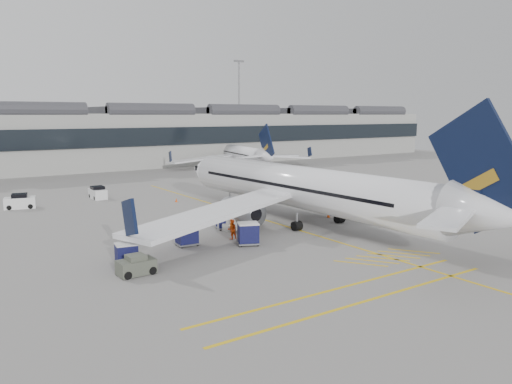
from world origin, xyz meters
TOP-DOWN VIEW (x-y plane):
  - ground at (0.00, 0.00)m, footprint 220.00×220.00m
  - terminal at (0.00, 71.93)m, footprint 200.00×20.45m
  - light_masts at (-1.67, 86.00)m, footprint 113.00×0.60m
  - apron_markings at (10.00, 10.00)m, footprint 0.25×60.00m
  - airliner_main at (12.50, 6.07)m, footprint 41.24×45.10m
  - airliner_far at (36.54, 56.94)m, footprint 31.12×34.30m
  - belt_loader at (5.54, 8.04)m, footprint 4.73×2.37m
  - baggage_cart_a at (3.06, 2.10)m, footprint 2.24×2.07m
  - baggage_cart_b at (4.49, 8.26)m, footprint 1.95×1.72m
  - baggage_cart_c at (-1.32, 4.78)m, footprint 1.85×1.56m
  - baggage_cart_d at (-7.49, 2.03)m, footprint 1.79×1.55m
  - ramp_agent_a at (4.38, 6.99)m, footprint 0.68×0.65m
  - ramp_agent_b at (2.96, 4.55)m, footprint 0.86×0.68m
  - pushback_tug at (-7.60, -0.16)m, footprint 2.54×1.64m
  - safety_cone_nose at (6.97, 24.57)m, footprint 0.33×0.33m
  - safety_cone_engine at (16.36, 6.78)m, footprint 0.37×0.37m
  - service_van_left at (-9.99, 30.90)m, footprint 3.65×2.39m
  - service_van_mid at (-0.42, 32.65)m, footprint 1.64×3.21m
  - service_van_right at (31.21, 43.03)m, footprint 3.35×1.84m

SIDE VIEW (x-z plane):
  - ground at x=0.00m, z-range 0.00..0.00m
  - apron_markings at x=10.00m, z-range 0.00..0.01m
  - safety_cone_nose at x=6.97m, z-range 0.00..0.46m
  - safety_cone_engine at x=16.36m, z-range 0.00..0.52m
  - belt_loader at x=5.54m, z-range -0.39..1.48m
  - pushback_tug at x=-7.60m, z-range -0.08..1.31m
  - service_van_mid at x=-0.42m, z-range -0.09..1.56m
  - service_van_right at x=31.21m, z-range -0.09..1.58m
  - service_van_left at x=-9.99m, z-range -0.09..1.64m
  - ramp_agent_a at x=4.38m, z-range 0.00..1.56m
  - ramp_agent_b at x=2.96m, z-range 0.00..1.76m
  - baggage_cart_d at x=-7.49m, z-range 0.06..1.76m
  - baggage_cart_b at x=4.49m, z-range 0.06..1.86m
  - baggage_cart_c at x=-1.32m, z-range 0.07..1.91m
  - baggage_cart_a at x=3.06m, z-range 0.07..1.97m
  - airliner_far at x=36.54m, z-range -1.90..7.30m
  - airliner_main at x=12.50m, z-range -2.47..9.51m
  - terminal at x=0.00m, z-range -0.06..12.34m
  - light_masts at x=-1.67m, z-range 1.77..27.22m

